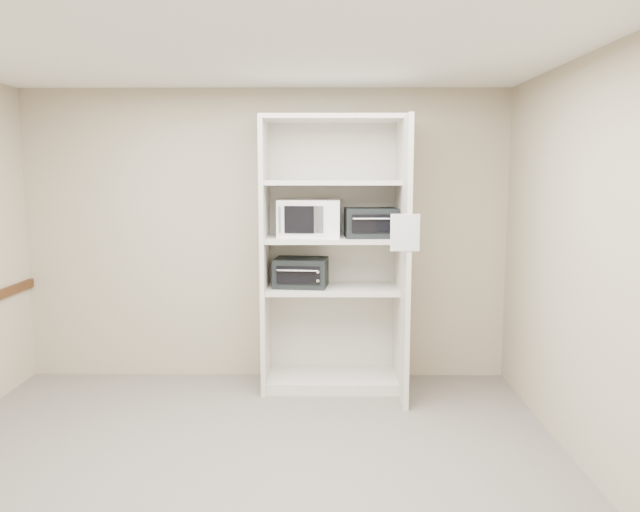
{
  "coord_description": "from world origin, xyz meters",
  "views": [
    {
      "loc": [
        0.56,
        -3.8,
        1.94
      ],
      "look_at": [
        0.51,
        1.35,
        1.24
      ],
      "focal_mm": 35.0,
      "sensor_mm": 36.0,
      "label": 1
    }
  ],
  "objects_px": {
    "microwave": "(310,218)",
    "toaster_oven_lower": "(301,272)",
    "toaster_oven_upper": "(371,223)",
    "shelving_unit": "(337,263)"
  },
  "relations": [
    {
      "from": "shelving_unit",
      "to": "toaster_oven_upper",
      "type": "xyz_separation_m",
      "value": [
        0.29,
        -0.04,
        0.37
      ]
    },
    {
      "from": "shelving_unit",
      "to": "microwave",
      "type": "height_order",
      "value": "shelving_unit"
    },
    {
      "from": "shelving_unit",
      "to": "toaster_oven_lower",
      "type": "xyz_separation_m",
      "value": [
        -0.33,
        -0.0,
        -0.08
      ]
    },
    {
      "from": "microwave",
      "to": "toaster_oven_lower",
      "type": "xyz_separation_m",
      "value": [
        -0.08,
        -0.05,
        -0.49
      ]
    },
    {
      "from": "shelving_unit",
      "to": "toaster_oven_lower",
      "type": "relative_size",
      "value": 5.24
    },
    {
      "from": "microwave",
      "to": "toaster_oven_upper",
      "type": "bearing_deg",
      "value": -5.57
    },
    {
      "from": "microwave",
      "to": "toaster_oven_lower",
      "type": "relative_size",
      "value": 1.18
    },
    {
      "from": "microwave",
      "to": "shelving_unit",
      "type": "bearing_deg",
      "value": -6.83
    },
    {
      "from": "toaster_oven_upper",
      "to": "toaster_oven_lower",
      "type": "xyz_separation_m",
      "value": [
        -0.62,
        0.04,
        -0.45
      ]
    },
    {
      "from": "toaster_oven_lower",
      "to": "microwave",
      "type": "bearing_deg",
      "value": 37.46
    }
  ]
}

